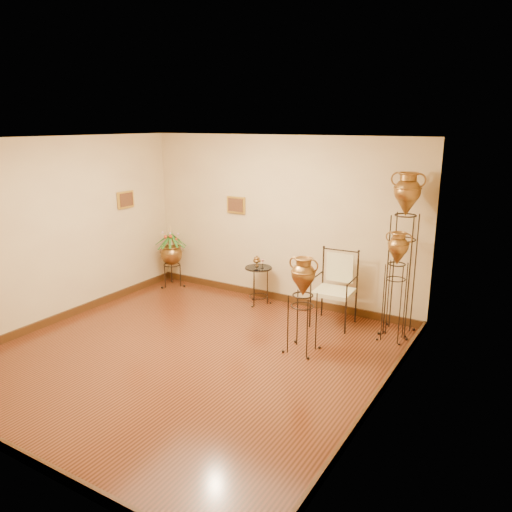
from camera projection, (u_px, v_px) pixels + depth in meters
The scene contains 8 objects.
ground at pixel (190, 355), 6.62m from camera, with size 5.00×5.00×0.00m, color maroon.
room_shell at pixel (185, 227), 6.18m from camera, with size 5.02×5.02×2.81m.
amphora_tall at pixel (403, 253), 7.02m from camera, with size 0.50×0.50×2.37m.
amphora_mid at pixel (395, 286), 6.91m from camera, with size 0.41×0.41×1.58m.
amphora_short at pixel (303, 305), 6.58m from camera, with size 0.50×0.50×1.33m.
planter_urn at pixel (171, 251), 9.27m from camera, with size 0.80×0.80×1.20m.
armchair at pixel (334, 289), 7.49m from camera, with size 0.67×0.63×1.13m.
side_table at pixel (258, 285), 8.42m from camera, with size 0.46×0.46×0.82m.
Camera 1 is at (3.86, -4.74, 2.99)m, focal length 35.00 mm.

